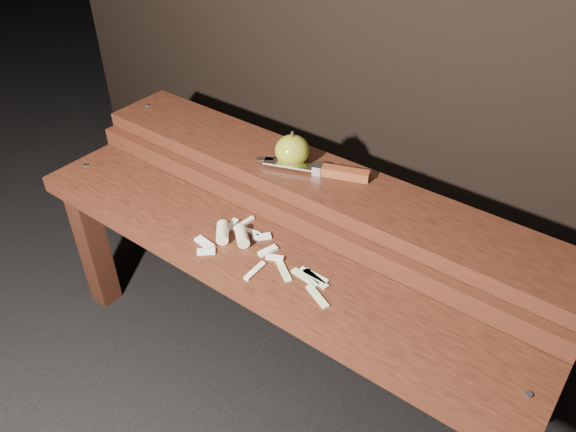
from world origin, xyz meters
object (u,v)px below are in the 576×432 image
Objects in this scene: knife at (330,171)px; bench_rear_tier at (316,206)px; bench_front_tier at (254,280)px; apple at (292,150)px.

bench_rear_tier is at bearing -142.82° from knife.
bench_front_tier is at bearing -95.50° from knife.
apple is (-0.07, 0.23, 0.18)m from bench_front_tier.
apple is at bearing -171.90° from knife.
knife is at bearing 84.50° from bench_front_tier.
apple reaches higher than knife.
bench_rear_tier is at bearing 90.00° from bench_front_tier.
knife reaches higher than bench_front_tier.
bench_front_tier is 0.23m from bench_rear_tier.
bench_rear_tier is 0.14m from apple.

